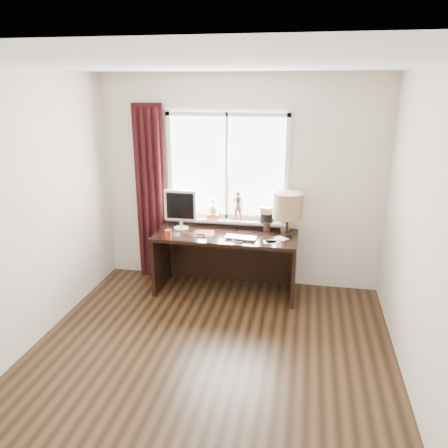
% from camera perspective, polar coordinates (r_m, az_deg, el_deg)
% --- Properties ---
extents(floor, '(3.50, 4.00, 0.00)m').
position_cam_1_polar(floor, '(4.14, -2.75, -18.76)').
color(floor, '#3F2615').
rests_on(floor, ground).
extents(ceiling, '(3.50, 4.00, 0.00)m').
position_cam_1_polar(ceiling, '(3.32, -3.45, 20.06)').
color(ceiling, white).
rests_on(ceiling, wall_back).
extents(wall_back, '(3.50, 0.00, 2.60)m').
position_cam_1_polar(wall_back, '(5.41, 2.04, 5.40)').
color(wall_back, beige).
rests_on(wall_back, ground).
extents(wall_front, '(3.50, 0.00, 2.60)m').
position_cam_1_polar(wall_front, '(1.88, -18.98, -21.94)').
color(wall_front, beige).
rests_on(wall_front, ground).
extents(wall_left, '(0.00, 4.00, 2.60)m').
position_cam_1_polar(wall_left, '(4.28, -26.44, 0.08)').
color(wall_left, beige).
rests_on(wall_left, ground).
extents(wall_right, '(0.00, 4.00, 2.60)m').
position_cam_1_polar(wall_right, '(3.55, 25.54, -3.21)').
color(wall_right, beige).
rests_on(wall_right, ground).
extents(laptop, '(0.38, 0.27, 0.03)m').
position_cam_1_polar(laptop, '(5.07, 2.20, -1.80)').
color(laptop, silver).
rests_on(laptop, desk).
extents(mug, '(0.12, 0.12, 0.09)m').
position_cam_1_polar(mug, '(4.96, -1.97, -1.82)').
color(mug, white).
rests_on(mug, desk).
extents(red_cup, '(0.08, 0.08, 0.11)m').
position_cam_1_polar(red_cup, '(5.09, -7.29, -1.37)').
color(red_cup, maroon).
rests_on(red_cup, desk).
extents(window, '(1.52, 0.22, 1.40)m').
position_cam_1_polar(window, '(5.39, 0.41, 5.38)').
color(window, white).
rests_on(window, ground).
extents(curtain, '(0.38, 0.09, 2.25)m').
position_cam_1_polar(curtain, '(5.65, -9.57, 3.77)').
color(curtain, black).
rests_on(curtain, floor).
extents(desk, '(1.70, 0.70, 0.75)m').
position_cam_1_polar(desk, '(5.40, 0.44, -3.42)').
color(desk, black).
rests_on(desk, floor).
extents(monitor, '(0.40, 0.18, 0.49)m').
position_cam_1_polar(monitor, '(5.36, -5.70, 2.19)').
color(monitor, beige).
rests_on(monitor, desk).
extents(notebook_stack, '(0.26, 0.22, 0.03)m').
position_cam_1_polar(notebook_stack, '(5.22, -2.52, -1.19)').
color(notebook_stack, beige).
rests_on(notebook_stack, desk).
extents(brush_holder, '(0.09, 0.09, 0.25)m').
position_cam_1_polar(brush_holder, '(5.34, 5.62, -0.31)').
color(brush_holder, black).
rests_on(brush_holder, desk).
extents(icon_frame, '(0.10, 0.04, 0.13)m').
position_cam_1_polar(icon_frame, '(5.34, 7.98, -0.35)').
color(icon_frame, gold).
rests_on(icon_frame, desk).
extents(table_lamp, '(0.35, 0.35, 0.52)m').
position_cam_1_polar(table_lamp, '(5.13, 8.35, 2.36)').
color(table_lamp, black).
rests_on(table_lamp, desk).
extents(loose_papers, '(0.29, 0.31, 0.00)m').
position_cam_1_polar(loose_papers, '(5.04, 6.62, -2.16)').
color(loose_papers, white).
rests_on(loose_papers, desk).
extents(desk_cables, '(0.43, 0.56, 0.01)m').
position_cam_1_polar(desk_cables, '(5.17, 2.65, -1.53)').
color(desk_cables, black).
rests_on(desk_cables, desk).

